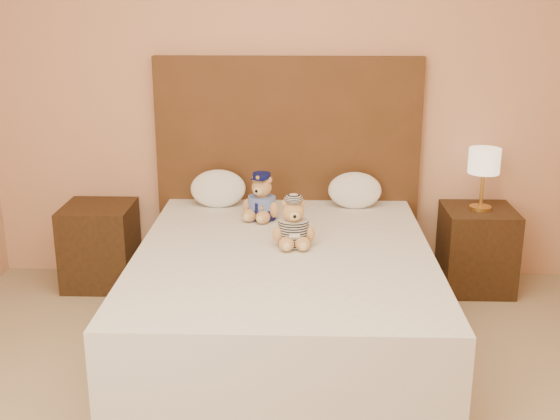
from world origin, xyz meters
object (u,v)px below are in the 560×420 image
Objects in this scene: bed at (284,297)px; nightstand_right at (477,249)px; lamp at (484,164)px; teddy_police at (262,196)px; teddy_prisoner at (293,222)px; pillow_right at (355,189)px; pillow_left at (218,187)px; nightstand_left at (100,245)px.

bed is 1.48m from nightstand_right.
lamp is 1.38× the size of teddy_police.
lamp reaches higher than nightstand_right.
teddy_prisoner is (-1.20, -0.73, 0.41)m from nightstand_right.
bed is at bearing -147.38° from lamp.
pillow_right is at bearing 62.10° from bed.
nightstand_left is at bearing -177.85° from pillow_left.
bed is at bearing -61.42° from pillow_left.
nightstand_right is (2.50, 0.00, 0.00)m from nightstand_left.
lamp reaches higher than teddy_police.
nightstand_left is 1.59× the size of pillow_right.
pillow_right is at bearing 1.02° from nightstand_left.
nightstand_right is 0.57m from lamp.
lamp reaches higher than teddy_prisoner.
pillow_left is at bearing 178.99° from lamp.
bed is at bearing -147.38° from nightstand_right.
lamp is at bearing 180.00° from nightstand_right.
pillow_left is at bearing 118.58° from bed.
bed and nightstand_left have the same top height.
pillow_right is at bearing 177.88° from nightstand_right.
pillow_left is at bearing 180.00° from pillow_right.
pillow_right is (-0.81, 0.03, -0.18)m from lamp.
nightstand_left is at bearing 145.17° from teddy_prisoner.
lamp is 1.16× the size of pillow_right.
bed is 0.42m from teddy_prisoner.
lamp is (1.25, 0.80, 0.57)m from bed.
bed is 1.02m from pillow_right.
lamp is 1.43m from teddy_police.
teddy_police reaches higher than nightstand_right.
pillow_left reaches higher than nightstand_right.
teddy_prisoner is 0.91m from pillow_left.
bed is at bearing -130.90° from teddy_prisoner.
bed is at bearing -32.62° from nightstand_left.
lamp is 1.11× the size of pillow_left.
nightstand_right is at bearing 32.44° from teddy_police.
pillow_right is at bearing 0.00° from pillow_left.
nightstand_right is at bearing 32.62° from bed.
teddy_police is 0.41m from pillow_left.
teddy_police is at bearing -154.62° from pillow_right.
nightstand_right is 2.01× the size of teddy_prisoner.
nightstand_right is at bearing -1.01° from pillow_left.
pillow_right is (1.69, 0.03, 0.40)m from nightstand_left.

